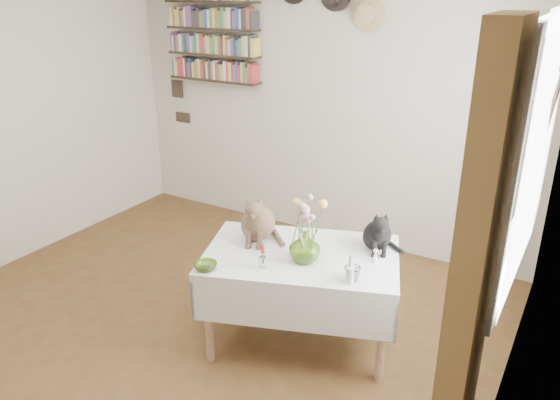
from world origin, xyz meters
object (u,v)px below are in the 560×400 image
Objects in this scene: dining_table at (301,276)px; tabby_cat at (258,215)px; black_cat at (378,228)px; flower_vase at (305,246)px; bookshelf_unit at (213,33)px.

tabby_cat is at bearing 173.57° from dining_table.
black_cat reaches higher than flower_vase.
tabby_cat is at bearing 170.76° from black_cat.
black_cat is (0.74, 0.28, -0.03)m from tabby_cat.
dining_table is 4.05× the size of tabby_cat.
dining_table is at bearing 130.66° from flower_vase.
bookshelf_unit is at bearing 112.86° from tabby_cat.
flower_vase is 0.21× the size of bookshelf_unit.
bookshelf_unit is at bearing 139.37° from flower_vase.
tabby_cat reaches higher than flower_vase.
black_cat is (0.39, 0.32, 0.31)m from dining_table.
tabby_cat is 1.72× the size of flower_vase.
black_cat is at bearing 39.30° from dining_table.
bookshelf_unit is (-1.47, 1.51, 1.00)m from tabby_cat.
dining_table is at bearing -40.26° from bookshelf_unit.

